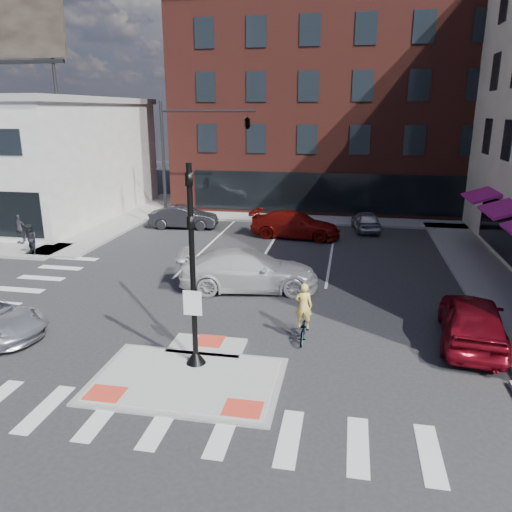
% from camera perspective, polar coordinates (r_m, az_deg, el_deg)
% --- Properties ---
extents(ground, '(120.00, 120.00, 0.00)m').
position_cam_1_polar(ground, '(15.26, -7.31, -13.09)').
color(ground, '#28282B').
rests_on(ground, ground).
extents(refuge_island, '(5.40, 4.65, 0.13)m').
position_cam_1_polar(refuge_island, '(15.02, -7.62, -13.39)').
color(refuge_island, gray).
rests_on(refuge_island, ground).
extents(sidewalk_nw, '(23.50, 20.50, 0.15)m').
position_cam_1_polar(sidewalk_nw, '(35.71, -25.80, 2.77)').
color(sidewalk_nw, gray).
rests_on(sidewalk_nw, ground).
extents(sidewalk_e, '(3.00, 24.00, 0.15)m').
position_cam_1_polar(sidewalk_e, '(24.64, 25.45, -2.74)').
color(sidewalk_e, gray).
rests_on(sidewalk_e, ground).
extents(sidewalk_n, '(26.00, 3.00, 0.15)m').
position_cam_1_polar(sidewalk_n, '(35.40, 8.37, 4.13)').
color(sidewalk_n, gray).
rests_on(sidewalk_n, ground).
extents(building_n, '(24.40, 18.40, 15.50)m').
position_cam_1_polar(building_n, '(44.60, 9.42, 16.58)').
color(building_n, '#521F19').
rests_on(building_n, ground).
extents(building_far_left, '(10.00, 12.00, 10.00)m').
position_cam_1_polar(building_far_left, '(65.17, 3.47, 14.17)').
color(building_far_left, slate).
rests_on(building_far_left, ground).
extents(building_far_right, '(12.00, 12.00, 12.00)m').
position_cam_1_polar(building_far_right, '(66.77, 15.23, 14.56)').
color(building_far_right, brown).
rests_on(building_far_right, ground).
extents(signal_pole, '(0.60, 0.60, 5.98)m').
position_cam_1_polar(signal_pole, '(14.60, -7.17, -4.26)').
color(signal_pole, black).
rests_on(signal_pole, refuge_island).
extents(mast_arm_signal, '(6.10, 2.24, 8.00)m').
position_cam_1_polar(mast_arm_signal, '(31.59, -3.67, 14.04)').
color(mast_arm_signal, black).
rests_on(mast_arm_signal, ground).
extents(red_sedan, '(2.57, 5.09, 1.66)m').
position_cam_1_polar(red_sedan, '(18.03, 23.49, -6.68)').
color(red_sedan, maroon).
rests_on(red_sedan, ground).
extents(white_pickup, '(6.25, 3.39, 1.72)m').
position_cam_1_polar(white_pickup, '(21.41, -0.83, -1.62)').
color(white_pickup, silver).
rests_on(white_pickup, ground).
extents(bg_car_dark, '(4.50, 1.91, 1.44)m').
position_cam_1_polar(bg_car_dark, '(33.05, -8.27, 4.42)').
color(bg_car_dark, '#222227').
rests_on(bg_car_dark, ground).
extents(bg_car_silver, '(2.05, 3.93, 1.28)m').
position_cam_1_polar(bg_car_silver, '(32.80, 12.45, 3.96)').
color(bg_car_silver, '#A7A9AE').
rests_on(bg_car_silver, ground).
extents(bg_car_red, '(5.63, 2.83, 1.57)m').
position_cam_1_polar(bg_car_red, '(30.37, 4.51, 3.60)').
color(bg_car_red, maroon).
rests_on(bg_car_red, ground).
extents(cyclist, '(0.58, 1.57, 2.02)m').
position_cam_1_polar(cyclist, '(16.87, 5.41, -7.44)').
color(cyclist, '#3F3F44').
rests_on(cyclist, ground).
extents(pedestrian_a, '(0.97, 0.88, 1.62)m').
position_cam_1_polar(pedestrian_a, '(28.61, -24.43, 1.73)').
color(pedestrian_a, black).
rests_on(pedestrian_a, sidewalk_nw).
extents(pedestrian_b, '(1.05, 0.58, 1.69)m').
position_cam_1_polar(pedestrian_b, '(31.33, -25.39, 2.84)').
color(pedestrian_b, '#36323D').
rests_on(pedestrian_b, sidewalk_nw).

